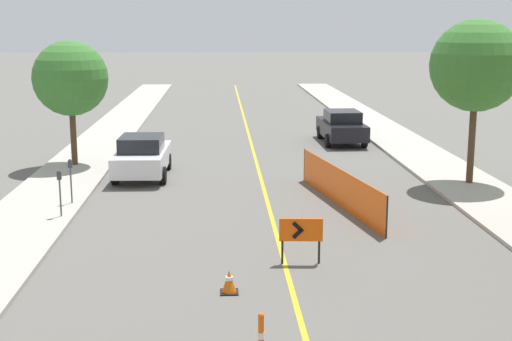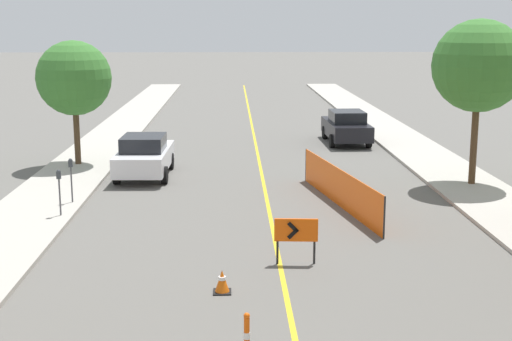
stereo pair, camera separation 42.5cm
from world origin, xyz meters
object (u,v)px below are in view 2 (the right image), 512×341
(arrow_barricade_primary, at_px, (296,232))
(street_tree_left_near, at_px, (74,78))
(parked_car_curb_mid, at_px, (346,127))
(parking_meter_near_curb, at_px, (59,183))
(parking_meter_far_curb, at_px, (71,171))
(parked_car_curb_near, at_px, (144,156))
(traffic_cone_fourth, at_px, (222,282))
(street_tree_right_near, at_px, (479,66))

(arrow_barricade_primary, distance_m, street_tree_left_near, 14.69)
(street_tree_left_near, bearing_deg, parked_car_curb_mid, 24.47)
(arrow_barricade_primary, distance_m, parking_meter_near_curb, 7.85)
(parked_car_curb_mid, bearing_deg, parking_meter_far_curb, -133.62)
(parked_car_curb_near, bearing_deg, traffic_cone_fourth, -74.19)
(traffic_cone_fourth, height_order, arrow_barricade_primary, arrow_barricade_primary)
(parked_car_curb_near, distance_m, street_tree_left_near, 4.49)
(parking_meter_near_curb, relative_size, parking_meter_far_curb, 0.97)
(street_tree_right_near, bearing_deg, street_tree_left_near, 164.38)
(parked_car_curb_near, xyz_separation_m, street_tree_right_near, (11.80, -2.11, 3.45))
(parking_meter_near_curb, xyz_separation_m, street_tree_right_near, (13.58, 3.82, 3.16))
(parked_car_curb_mid, distance_m, parking_meter_far_curb, 15.79)
(traffic_cone_fourth, bearing_deg, parked_car_curb_mid, 73.43)
(traffic_cone_fourth, distance_m, arrow_barricade_primary, 2.57)
(parking_meter_far_curb, height_order, street_tree_right_near, street_tree_right_near)
(arrow_barricade_primary, xyz_separation_m, parking_meter_far_curb, (-6.60, 5.81, 0.32))
(parking_meter_near_curb, distance_m, parking_meter_far_curb, 1.58)
(parked_car_curb_near, relative_size, street_tree_left_near, 0.88)
(arrow_barricade_primary, height_order, parking_meter_far_curb, parking_meter_far_curb)
(parked_car_curb_near, distance_m, parking_meter_near_curb, 6.20)
(parking_meter_near_curb, relative_size, street_tree_left_near, 0.28)
(traffic_cone_fourth, height_order, parked_car_curb_near, parked_car_curb_near)
(parked_car_curb_mid, bearing_deg, parking_meter_near_curb, -130.05)
(traffic_cone_fourth, bearing_deg, parking_meter_near_curb, 128.77)
(traffic_cone_fourth, relative_size, street_tree_left_near, 0.10)
(parked_car_curb_mid, bearing_deg, street_tree_left_near, -156.97)
(parked_car_curb_near, height_order, parked_car_curb_mid, same)
(street_tree_left_near, bearing_deg, parking_meter_far_curb, -79.82)
(arrow_barricade_primary, xyz_separation_m, parked_car_curb_near, (-4.82, 10.17, 0.00))
(parked_car_curb_near, relative_size, parking_meter_near_curb, 3.15)
(parking_meter_near_curb, bearing_deg, parked_car_curb_near, 73.28)
(parking_meter_far_curb, distance_m, street_tree_left_near, 6.90)
(parked_car_curb_near, relative_size, parked_car_curb_mid, 1.00)
(arrow_barricade_primary, relative_size, street_tree_right_near, 0.20)
(parking_meter_far_curb, bearing_deg, parked_car_curb_near, 67.74)
(street_tree_left_near, bearing_deg, arrow_barricade_primary, -57.53)
(parked_car_curb_near, bearing_deg, street_tree_right_near, -8.74)
(traffic_cone_fourth, distance_m, street_tree_right_near, 13.76)
(arrow_barricade_primary, distance_m, parked_car_curb_near, 11.25)
(street_tree_right_near, bearing_deg, parked_car_curb_near, 169.84)
(parked_car_curb_near, height_order, parking_meter_near_curb, parked_car_curb_near)
(parked_car_curb_near, height_order, parking_meter_far_curb, parked_car_curb_near)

